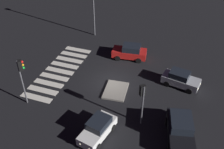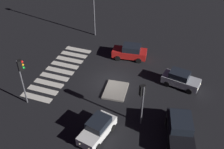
# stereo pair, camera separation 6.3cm
# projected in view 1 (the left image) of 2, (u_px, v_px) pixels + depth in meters

# --- Properties ---
(ground_plane) EXTENTS (80.00, 80.00, 0.00)m
(ground_plane) POSITION_uv_depth(u_px,v_px,m) (112.00, 82.00, 26.93)
(ground_plane) COLOR black
(traffic_island) EXTENTS (3.02, 2.39, 0.18)m
(traffic_island) POSITION_uv_depth(u_px,v_px,m) (116.00, 91.00, 25.75)
(traffic_island) COLOR gray
(traffic_island) RESTS_ON ground
(car_silver) EXTENTS (2.22, 3.85, 1.60)m
(car_silver) POSITION_uv_depth(u_px,v_px,m) (181.00, 79.00, 26.07)
(car_silver) COLOR #9EA0A5
(car_silver) RESTS_ON ground
(car_red) EXTENTS (2.23, 4.04, 1.69)m
(car_red) POSITION_uv_depth(u_px,v_px,m) (130.00, 52.00, 30.08)
(car_red) COLOR red
(car_red) RESTS_ON ground
(car_black) EXTENTS (4.62, 2.78, 1.90)m
(car_black) POSITION_uv_depth(u_px,v_px,m) (180.00, 129.00, 20.67)
(car_black) COLOR black
(car_black) RESTS_ON ground
(car_white) EXTENTS (3.85, 2.26, 1.59)m
(car_white) POSITION_uv_depth(u_px,v_px,m) (98.00, 129.00, 20.93)
(car_white) COLOR silver
(car_white) RESTS_ON ground
(traffic_light_north) EXTENTS (0.53, 0.54, 3.98)m
(traffic_light_north) POSITION_uv_depth(u_px,v_px,m) (142.00, 95.00, 20.76)
(traffic_light_north) COLOR #47474C
(traffic_light_north) RESTS_ON ground
(traffic_light_east) EXTENTS (0.54, 0.53, 4.62)m
(traffic_light_east) POSITION_uv_depth(u_px,v_px,m) (21.00, 72.00, 22.47)
(traffic_light_east) COLOR #47474C
(traffic_light_east) RESTS_ON ground
(crosswalk_near) EXTENTS (9.90, 3.20, 0.02)m
(crosswalk_near) POSITION_uv_depth(u_px,v_px,m) (60.00, 71.00, 28.52)
(crosswalk_near) COLOR silver
(crosswalk_near) RESTS_ON ground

